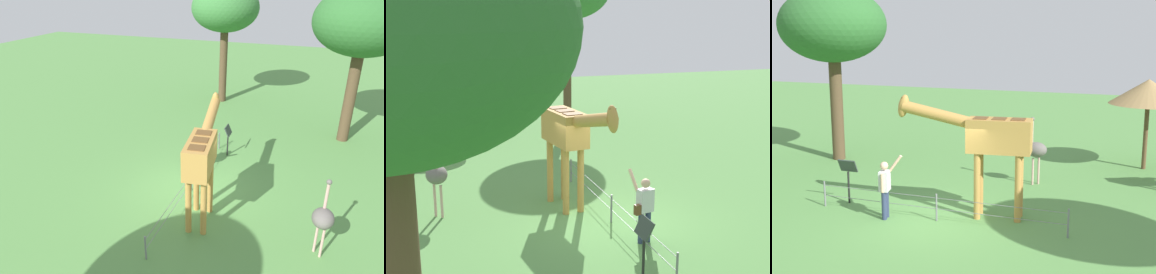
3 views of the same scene
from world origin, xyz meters
The scene contains 8 objects.
ground_plane centered at (0.00, 0.00, 0.00)m, with size 60.00×60.00×0.00m, color #568E47.
giraffe centered at (-1.19, -0.71, 2.16)m, with size 3.73×0.96×3.33m.
visitor centered at (1.38, 0.33, 0.90)m, with size 0.60×0.57×1.75m.
zebra centered at (-6.53, -5.00, 1.16)m, with size 1.75×1.07×1.66m.
ostrich centered at (-1.76, -4.18, 1.18)m, with size 0.70×0.56×2.25m.
shade_hut_near centered at (-10.13, -2.97, 2.75)m, with size 2.60×2.60×3.22m.
info_sign centered at (3.01, -0.44, 0.95)m, with size 0.56×0.21×1.32m.
wire_fence centered at (0.00, 0.06, 0.40)m, with size 7.05×0.05×0.75m.
Camera 2 is at (11.91, -4.77, 5.36)m, focal length 49.22 mm.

